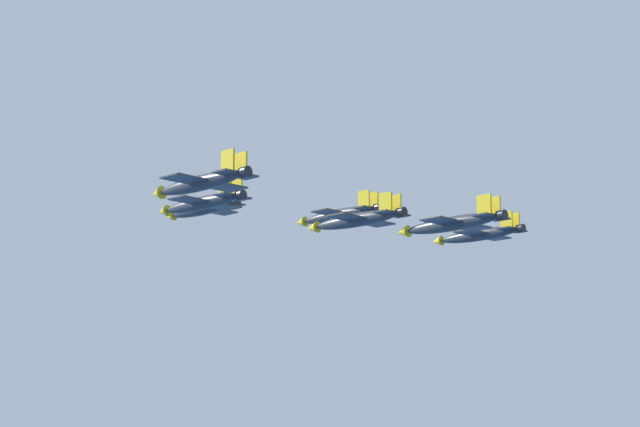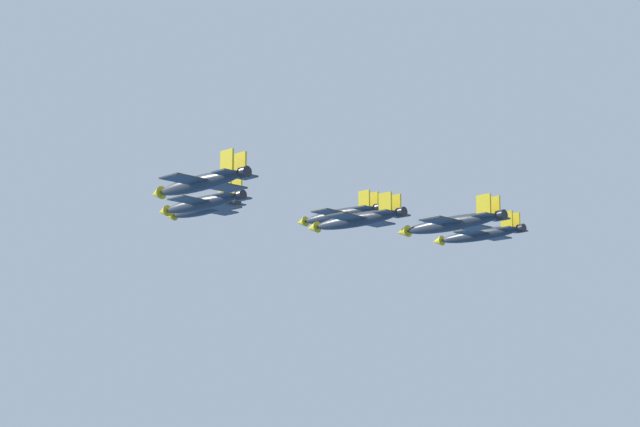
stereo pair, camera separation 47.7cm
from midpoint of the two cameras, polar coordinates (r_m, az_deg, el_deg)
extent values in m
ellipsoid|color=#2D3338|center=(179.41, -5.59, 0.21)|extent=(13.20, 8.91, 1.84)
cone|color=gold|center=(185.53, -7.16, -0.14)|extent=(2.38, 2.28, 1.56)
ellipsoid|color=#334751|center=(181.94, -6.22, 0.28)|extent=(2.81, 2.44, 1.07)
cube|color=#2D3338|center=(178.85, -5.45, 0.21)|extent=(8.04, 10.43, 0.18)
cube|color=gold|center=(176.04, -6.60, 0.43)|extent=(2.89, 2.12, 0.22)
cube|color=gold|center=(181.75, -4.33, 0.02)|extent=(2.89, 2.12, 0.22)
cube|color=#2D3338|center=(174.90, -4.35, 0.48)|extent=(4.44, 5.35, 0.18)
cube|color=gold|center=(174.81, -4.63, 0.94)|extent=(1.88, 1.26, 2.65)
cube|color=gold|center=(175.97, -4.17, 0.85)|extent=(1.88, 1.26, 2.65)
cylinder|color=black|center=(173.75, -4.01, 0.56)|extent=(1.54, 1.63, 1.29)
ellipsoid|color=#2D3338|center=(158.41, -5.66, 0.49)|extent=(13.29, 9.35, 1.87)
cone|color=gold|center=(164.53, -7.50, 0.09)|extent=(2.43, 2.34, 1.59)
ellipsoid|color=#334751|center=(160.95, -6.40, 0.57)|extent=(2.86, 2.52, 1.09)
cube|color=#2D3338|center=(157.85, -5.49, 0.49)|extent=(8.36, 10.56, 0.19)
cube|color=gold|center=(154.92, -6.79, 0.77)|extent=(2.92, 2.21, 0.22)
cube|color=gold|center=(160.88, -4.23, 0.26)|extent=(2.92, 2.21, 0.22)
cube|color=#2D3338|center=(153.92, -4.17, 0.81)|extent=(4.60, 5.44, 0.19)
cube|color=gold|center=(153.81, -4.50, 1.34)|extent=(1.89, 1.32, 2.70)
cube|color=gold|center=(155.03, -3.98, 1.23)|extent=(1.89, 1.32, 2.70)
cylinder|color=black|center=(152.78, -3.77, 0.90)|extent=(1.58, 1.66, 1.31)
ellipsoid|color=#2D3338|center=(176.90, 1.04, -0.08)|extent=(13.51, 9.27, 1.89)
cone|color=gold|center=(182.52, -0.83, -0.43)|extent=(2.45, 2.35, 1.60)
ellipsoid|color=#334751|center=(179.23, 0.29, 0.00)|extent=(2.89, 2.52, 1.10)
cube|color=#2D3338|center=(176.39, 1.21, -0.08)|extent=(8.33, 10.70, 0.19)
cube|color=gold|center=(173.06, 0.14, 0.15)|extent=(2.96, 2.20, 0.23)
cube|color=gold|center=(179.79, 2.24, -0.27)|extent=(2.96, 2.20, 0.23)
cube|color=#2D3338|center=(172.80, 2.52, 0.20)|extent=(4.59, 5.50, 0.19)
cube|color=gold|center=(172.58, 2.23, 0.68)|extent=(1.92, 1.31, 2.73)
cube|color=gold|center=(173.95, 2.65, 0.58)|extent=(1.92, 1.31, 2.73)
cylinder|color=black|center=(171.76, 2.91, 0.28)|extent=(1.58, 1.67, 1.32)
ellipsoid|color=#2D3338|center=(137.73, -5.73, 1.47)|extent=(13.66, 9.22, 1.90)
cone|color=gold|center=(144.08, -7.80, 0.95)|extent=(2.46, 2.36, 1.62)
ellipsoid|color=#334751|center=(140.37, -6.56, 1.54)|extent=(2.91, 2.52, 1.11)
cube|color=#2D3338|center=(137.15, -5.53, 1.48)|extent=(8.32, 10.80, 0.19)
cube|color=gold|center=(134.29, -7.10, 1.81)|extent=(2.99, 2.20, 0.23)
cube|color=gold|center=(140.14, -4.03, 1.20)|extent=(2.99, 2.20, 0.23)
cube|color=#2D3338|center=(133.09, -4.03, 1.90)|extent=(4.60, 5.54, 0.19)
cube|color=gold|center=(133.03, -4.42, 2.52)|extent=(1.94, 1.30, 2.75)
cube|color=gold|center=(134.23, -3.80, 2.38)|extent=(1.94, 1.30, 2.75)
cylinder|color=black|center=(131.91, -3.58, 2.01)|extent=(1.59, 1.68, 1.33)
ellipsoid|color=#2D3338|center=(176.43, 7.78, -1.03)|extent=(13.01, 8.98, 1.82)
cone|color=gold|center=(181.16, 5.78, -1.35)|extent=(2.36, 2.27, 1.55)
ellipsoid|color=#334751|center=(178.39, 6.97, -0.94)|extent=(2.78, 2.44, 1.06)
cube|color=#2D3338|center=(176.00, 7.97, -1.03)|extent=(8.06, 10.31, 0.18)
cube|color=gold|center=(172.42, 7.07, -0.83)|extent=(2.85, 2.13, 0.22)
cube|color=gold|center=(179.64, 8.83, -1.20)|extent=(2.85, 2.13, 0.22)
cube|color=#2D3338|center=(173.02, 9.36, -0.78)|extent=(4.44, 5.30, 0.18)
cube|color=gold|center=(172.69, 9.10, -0.32)|extent=(1.85, 1.27, 2.63)
cube|color=gold|center=(174.16, 9.44, -0.41)|extent=(1.85, 1.27, 2.63)
cylinder|color=black|center=(172.16, 9.78, -0.71)|extent=(1.53, 1.62, 1.27)
ellipsoid|color=#2D3338|center=(155.76, 1.87, -0.32)|extent=(13.25, 9.35, 1.87)
cone|color=gold|center=(161.16, -0.28, -0.70)|extent=(2.42, 2.34, 1.59)
ellipsoid|color=#334751|center=(158.00, 1.00, -0.22)|extent=(2.85, 2.51, 1.09)
cube|color=#2D3338|center=(155.27, 2.07, -0.32)|extent=(8.35, 10.53, 0.19)
cube|color=gold|center=(151.89, 0.90, -0.06)|extent=(2.91, 2.21, 0.22)
cube|color=gold|center=(158.74, 3.18, -0.54)|extent=(2.91, 2.21, 0.22)
cube|color=#2D3338|center=(151.86, 3.58, -0.02)|extent=(4.59, 5.42, 0.19)
cube|color=gold|center=(151.61, 3.26, 0.52)|extent=(1.88, 1.32, 2.69)
cube|color=gold|center=(153.01, 3.72, 0.41)|extent=(1.88, 1.32, 2.69)
cylinder|color=black|center=(150.87, 4.04, 0.06)|extent=(1.57, 1.66, 1.31)
ellipsoid|color=#2D3338|center=(145.25, 6.47, -0.49)|extent=(13.18, 8.85, 1.83)
cone|color=gold|center=(150.25, 4.11, -0.90)|extent=(2.37, 2.27, 1.56)
ellipsoid|color=#334751|center=(147.32, 5.51, -0.40)|extent=(2.80, 2.43, 1.07)
cube|color=#2D3338|center=(144.79, 6.69, -0.50)|extent=(8.00, 10.41, 0.18)
cube|color=gold|center=(141.31, 5.52, -0.23)|extent=(2.88, 2.11, 0.22)
cube|color=gold|center=(148.35, 7.79, -0.71)|extent=(2.88, 2.11, 0.22)
cube|color=#2D3338|center=(141.65, 8.35, -0.17)|extent=(4.42, 5.34, 0.18)
cube|color=gold|center=(141.36, 8.02, 0.39)|extent=(1.87, 1.25, 2.65)
cube|color=gold|center=(142.80, 8.46, 0.29)|extent=(1.87, 1.25, 2.65)
cylinder|color=black|center=(140.75, 8.85, -0.08)|extent=(1.53, 1.62, 1.28)
camera|label=1|loc=(0.24, -89.91, -0.02)|focal=66.18mm
camera|label=2|loc=(0.24, 90.09, 0.02)|focal=66.18mm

